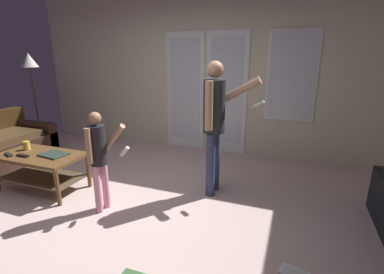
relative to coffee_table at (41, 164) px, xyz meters
name	(u,v)px	position (x,y,z in m)	size (l,w,h in m)	color
ground_plane	(119,214)	(1.25, -0.17, -0.36)	(6.34, 5.03, 0.02)	#C5AAA4
wall_back_with_doors	(199,74)	(1.31, 2.31, 1.01)	(6.34, 0.09, 2.79)	beige
coffee_table	(41,164)	(0.00, 0.00, 0.00)	(1.08, 0.59, 0.48)	brown
person_adult	(215,117)	(2.08, 0.68, 0.62)	(0.68, 0.44, 1.62)	#323857
person_child	(99,153)	(1.04, -0.15, 0.32)	(0.42, 0.30, 1.12)	pink
floor_lamp	(30,68)	(-1.53, 1.35, 1.10)	(0.30, 0.30, 1.71)	#2F282B
laptop_closed	(54,154)	(0.19, 0.04, 0.14)	(0.33, 0.23, 0.02)	#2D3C32
cup_near_edge	(27,145)	(-0.31, 0.08, 0.19)	(0.08, 0.08, 0.11)	gold
tv_remote_black	(9,155)	(-0.33, -0.17, 0.14)	(0.17, 0.05, 0.02)	black
dvd_remote_slim	(23,156)	(-0.13, -0.13, 0.14)	(0.17, 0.05, 0.02)	black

